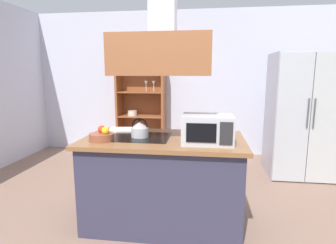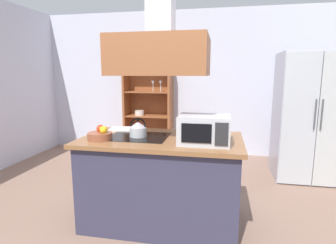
# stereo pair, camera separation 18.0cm
# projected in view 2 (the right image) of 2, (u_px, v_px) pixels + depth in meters

# --- Properties ---
(ground_plane) EXTENTS (7.80, 7.80, 0.00)m
(ground_plane) POSITION_uv_depth(u_px,v_px,m) (160.00, 238.00, 2.57)
(ground_plane) COLOR #836454
(wall_back) EXTENTS (6.00, 0.12, 2.70)m
(wall_back) POSITION_uv_depth(u_px,v_px,m) (194.00, 84.00, 5.24)
(wall_back) COLOR silver
(wall_back) RESTS_ON ground
(kitchen_island) EXTENTS (1.59, 0.90, 0.90)m
(kitchen_island) POSITION_uv_depth(u_px,v_px,m) (161.00, 180.00, 2.80)
(kitchen_island) COLOR #323249
(kitchen_island) RESTS_ON ground
(range_hood) EXTENTS (0.90, 0.70, 1.19)m
(range_hood) POSITION_uv_depth(u_px,v_px,m) (161.00, 45.00, 2.56)
(range_hood) COLOR brown
(refrigerator) EXTENTS (0.90, 0.78, 1.83)m
(refrigerator) POSITION_uv_depth(u_px,v_px,m) (309.00, 117.00, 3.95)
(refrigerator) COLOR #B1B2C4
(refrigerator) RESTS_ON ground
(dish_cabinet) EXTENTS (0.91, 0.40, 1.84)m
(dish_cabinet) POSITION_uv_depth(u_px,v_px,m) (149.00, 111.00, 5.28)
(dish_cabinet) COLOR brown
(dish_cabinet) RESTS_ON ground
(kettle) EXTENTS (0.17, 0.17, 0.19)m
(kettle) POSITION_uv_depth(u_px,v_px,m) (138.00, 129.00, 2.75)
(kettle) COLOR silver
(kettle) RESTS_ON kitchen_island
(cutting_board) EXTENTS (0.37, 0.28, 0.02)m
(cutting_board) POSITION_uv_depth(u_px,v_px,m) (125.00, 129.00, 3.10)
(cutting_board) COLOR white
(cutting_board) RESTS_ON kitchen_island
(microwave) EXTENTS (0.46, 0.35, 0.26)m
(microwave) POSITION_uv_depth(u_px,v_px,m) (204.00, 130.00, 2.47)
(microwave) COLOR #B7BABF
(microwave) RESTS_ON kitchen_island
(fruit_bowl) EXTENTS (0.24, 0.24, 0.14)m
(fruit_bowl) POSITION_uv_depth(u_px,v_px,m) (100.00, 135.00, 2.64)
(fruit_bowl) COLOR brown
(fruit_bowl) RESTS_ON kitchen_island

